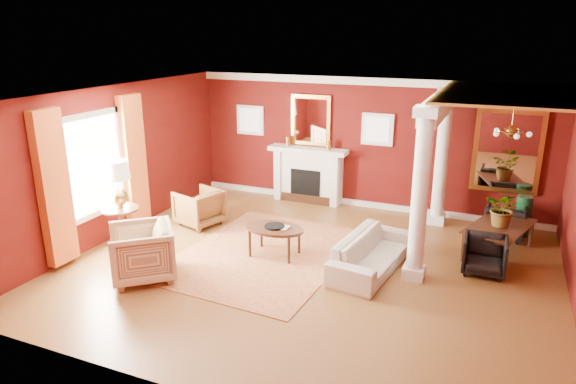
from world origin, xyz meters
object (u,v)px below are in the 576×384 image
at_px(armchair_leopard, 199,206).
at_px(coffee_table, 275,230).
at_px(sofa, 372,247).
at_px(side_table, 118,189).
at_px(dining_table, 501,232).
at_px(armchair_stripe, 141,250).

height_order(armchair_leopard, coffee_table, armchair_leopard).
bearing_deg(sofa, armchair_leopard, 87.38).
xyz_separation_m(armchair_leopard, side_table, (-0.68, -1.55, 0.72)).
bearing_deg(sofa, dining_table, -45.66).
xyz_separation_m(coffee_table, dining_table, (3.70, 1.61, -0.06)).
xyz_separation_m(sofa, coffee_table, (-1.73, -0.12, 0.09)).
bearing_deg(dining_table, armchair_stripe, 139.19).
distance_m(sofa, armchair_stripe, 3.78).
height_order(sofa, dining_table, dining_table).
height_order(armchair_leopard, side_table, side_table).
bearing_deg(side_table, armchair_leopard, 66.18).
xyz_separation_m(armchair_stripe, dining_table, (5.31, 3.25, -0.06)).
distance_m(sofa, coffee_table, 1.74).
height_order(armchair_stripe, coffee_table, armchair_stripe).
distance_m(sofa, side_table, 4.63).
bearing_deg(coffee_table, side_table, -164.55).
xyz_separation_m(sofa, dining_table, (1.97, 1.49, 0.03)).
bearing_deg(armchair_leopard, side_table, -6.34).
bearing_deg(coffee_table, armchair_stripe, -134.51).
xyz_separation_m(sofa, armchair_leopard, (-3.80, 0.66, 0.01)).
height_order(armchair_stripe, dining_table, armchair_stripe).
bearing_deg(armchair_stripe, dining_table, 80.97).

